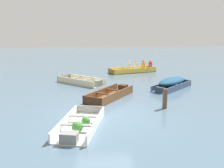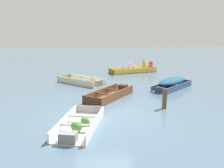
{
  "view_description": "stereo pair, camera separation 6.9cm",
  "coord_description": "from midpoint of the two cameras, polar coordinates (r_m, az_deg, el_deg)",
  "views": [
    {
      "loc": [
        -0.74,
        -9.53,
        3.27
      ],
      "look_at": [
        0.7,
        3.9,
        0.35
      ],
      "focal_mm": 40.0,
      "sensor_mm": 36.0,
      "label": 1
    },
    {
      "loc": [
        -0.67,
        -9.53,
        3.27
      ],
      "look_at": [
        0.7,
        3.9,
        0.35
      ],
      "focal_mm": 40.0,
      "sensor_mm": 36.0,
      "label": 2
    }
  ],
  "objects": [
    {
      "name": "skiff_cream_far_moored",
      "position": [
        15.61,
        -6.56,
        0.52
      ],
      "size": [
        3.05,
        2.99,
        0.38
      ],
      "color": "beige",
      "rests_on": "ground"
    },
    {
      "name": "rowboat_yellow_with_crew",
      "position": [
        19.93,
        5.58,
        3.37
      ],
      "size": [
        3.88,
        2.46,
        0.93
      ],
      "color": "#E5BC47",
      "rests_on": "ground"
    },
    {
      "name": "mooring_post",
      "position": [
        10.83,
        12.11,
        -3.31
      ],
      "size": [
        0.19,
        0.19,
        0.85
      ],
      "primitive_type": "cylinder",
      "color": "brown",
      "rests_on": "ground"
    },
    {
      "name": "skiff_wooden_brown_mid_moored",
      "position": [
        12.4,
        -0.02,
        -2.41
      ],
      "size": [
        2.66,
        3.1,
        0.41
      ],
      "color": "brown",
      "rests_on": "ground"
    },
    {
      "name": "ground_plane",
      "position": [
        10.1,
        -1.52,
        -6.7
      ],
      "size": [
        80.0,
        80.0,
        0.0
      ],
      "primitive_type": "plane",
      "color": "slate"
    },
    {
      "name": "dinghy_white_foreground",
      "position": [
        8.56,
        -7.32,
        -9.38
      ],
      "size": [
        1.83,
        3.06,
        0.41
      ],
      "color": "white",
      "rests_on": "ground"
    },
    {
      "name": "skiff_slate_blue_near_moored",
      "position": [
        14.55,
        13.69,
        0.32
      ],
      "size": [
        2.86,
        2.76,
        0.64
      ],
      "color": "#475B7F",
      "rests_on": "ground"
    }
  ]
}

